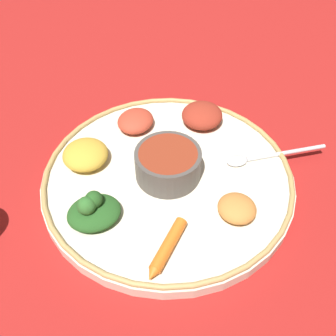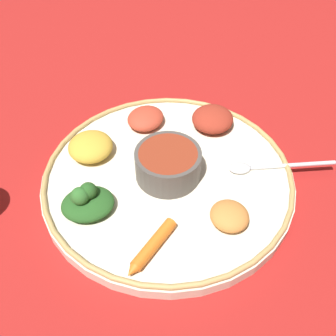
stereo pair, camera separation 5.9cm
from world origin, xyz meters
The scene contains 11 objects.
ground_plane centered at (0.00, 0.00, 0.00)m, with size 2.40×2.40×0.00m, color maroon.
platter centered at (0.00, 0.00, 0.01)m, with size 0.39×0.39×0.02m, color beige.
platter_rim centered at (0.00, 0.00, 0.02)m, with size 0.39×0.39×0.01m, color tan.
center_bowl centered at (0.00, 0.00, 0.04)m, with size 0.10×0.10×0.05m.
spoon centered at (0.15, -0.02, 0.02)m, with size 0.17×0.04×0.01m.
greens_pile centered at (-0.13, -0.04, 0.04)m, with size 0.08×0.06×0.05m.
carrot_near_spoon centered at (-0.05, -0.13, 0.03)m, with size 0.08×0.08×0.02m.
mound_lentil_yellow centered at (-0.11, 0.07, 0.03)m, with size 0.07×0.07×0.03m, color gold.
mound_squash centered at (0.06, -0.10, 0.03)m, with size 0.05×0.06×0.03m, color #C67A38.
mound_berbere_red centered at (-0.01, 0.13, 0.03)m, with size 0.07×0.06×0.03m, color #B73D28.
mound_beet centered at (0.10, 0.10, 0.04)m, with size 0.07×0.07×0.03m, color maroon.
Camera 1 is at (-0.14, -0.38, 0.46)m, focal length 41.36 mm.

